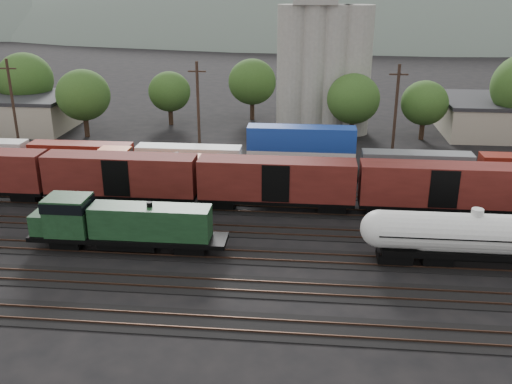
# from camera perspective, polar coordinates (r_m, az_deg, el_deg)

# --- Properties ---
(ground) EXTENTS (600.00, 600.00, 0.00)m
(ground) POSITION_cam_1_polar(r_m,az_deg,el_deg) (51.23, 2.94, -4.04)
(ground) COLOR black
(tracks) EXTENTS (180.00, 33.20, 0.20)m
(tracks) POSITION_cam_1_polar(r_m,az_deg,el_deg) (51.21, 2.94, -3.99)
(tracks) COLOR black
(tracks) RESTS_ON ground
(green_locomotive) EXTENTS (16.39, 2.89, 4.34)m
(green_locomotive) POSITION_cam_1_polar(r_m,az_deg,el_deg) (48.21, -13.75, -3.04)
(green_locomotive) COLOR black
(green_locomotive) RESTS_ON ground
(tank_car_a) EXTENTS (17.48, 3.13, 4.58)m
(tank_car_a) POSITION_cam_1_polar(r_m,az_deg,el_deg) (47.29, 20.98, -4.02)
(tank_car_a) COLOR silver
(tank_car_a) RESTS_ON ground
(tank_car_b) EXTENTS (14.98, 2.68, 3.93)m
(tank_car_b) POSITION_cam_1_polar(r_m,az_deg,el_deg) (48.15, 23.71, -4.45)
(tank_car_b) COLOR silver
(tank_car_b) RESTS_ON ground
(orange_locomotive) EXTENTS (16.15, 2.69, 4.04)m
(orange_locomotive) POSITION_cam_1_polar(r_m,az_deg,el_deg) (61.97, -10.37, 2.38)
(orange_locomotive) COLOR black
(orange_locomotive) RESTS_ON ground
(boxcar_string) EXTENTS (169.00, 2.90, 4.20)m
(boxcar_string) POSITION_cam_1_polar(r_m,az_deg,el_deg) (56.02, 17.99, 0.58)
(boxcar_string) COLOR black
(boxcar_string) RESTS_ON ground
(container_wall) EXTENTS (178.40, 2.60, 5.80)m
(container_wall) POSITION_cam_1_polar(r_m,az_deg,el_deg) (64.68, 10.76, 3.14)
(container_wall) COLOR black
(container_wall) RESTS_ON ground
(grain_silo) EXTENTS (13.40, 5.00, 29.00)m
(grain_silo) POSITION_cam_1_polar(r_m,az_deg,el_deg) (83.17, 6.70, 13.49)
(grain_silo) COLOR gray
(grain_silo) RESTS_ON ground
(industrial_sheds) EXTENTS (119.38, 17.26, 5.10)m
(industrial_sheds) POSITION_cam_1_polar(r_m,az_deg,el_deg) (84.05, 8.76, 7.43)
(industrial_sheds) COLOR #9E937F
(industrial_sheds) RESTS_ON ground
(tree_band) EXTENTS (165.09, 21.97, 13.90)m
(tree_band) POSITION_cam_1_polar(r_m,az_deg,el_deg) (82.76, 4.92, 10.89)
(tree_band) COLOR black
(tree_band) RESTS_ON ground
(utility_poles) EXTENTS (122.20, 0.36, 12.00)m
(utility_poles) POSITION_cam_1_polar(r_m,az_deg,el_deg) (70.22, 3.95, 8.10)
(utility_poles) COLOR black
(utility_poles) RESTS_ON ground
(distant_hills) EXTENTS (860.00, 286.00, 130.00)m
(distant_hills) POSITION_cam_1_polar(r_m,az_deg,el_deg) (310.17, 9.90, 12.50)
(distant_hills) COLOR #59665B
(distant_hills) RESTS_ON ground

